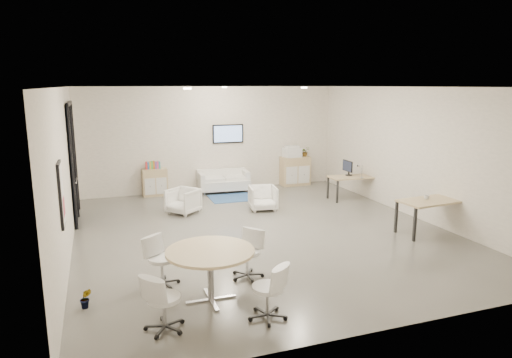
{
  "coord_description": "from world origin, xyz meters",
  "views": [
    {
      "loc": [
        -3.4,
        -9.21,
        3.24
      ],
      "look_at": [
        -0.01,
        0.4,
        1.14
      ],
      "focal_mm": 32.0,
      "sensor_mm": 36.0,
      "label": 1
    }
  ],
  "objects": [
    {
      "name": "books",
      "position": [
        -1.86,
        4.29,
        0.92
      ],
      "size": [
        0.42,
        0.14,
        0.22
      ],
      "color": "red",
      "rests_on": "sideboard_left"
    },
    {
      "name": "glass_door",
      "position": [
        -3.95,
        2.51,
        1.5
      ],
      "size": [
        0.09,
        1.9,
        2.85
      ],
      "color": "black",
      "rests_on": "room_shell"
    },
    {
      "name": "plant_cabinet",
      "position": [
        3.06,
        4.23,
        1.06
      ],
      "size": [
        0.3,
        0.33,
        0.24
      ],
      "primitive_type": "imported",
      "rotation": [
        0.0,
        0.0,
        0.09
      ],
      "color": "#3F7F3F",
      "rests_on": "sideboard_right"
    },
    {
      "name": "printer",
      "position": [
        2.6,
        4.25,
        1.11
      ],
      "size": [
        0.54,
        0.46,
        0.37
      ],
      "rotation": [
        0.0,
        0.0,
        0.05
      ],
      "color": "white",
      "rests_on": "sideboard_right"
    },
    {
      "name": "armchair_right",
      "position": [
        0.65,
        1.72,
        0.35
      ],
      "size": [
        0.78,
        0.74,
        0.7
      ],
      "primitive_type": "imported",
      "rotation": [
        0.0,
        0.0,
        -0.16
      ],
      "color": "silver",
      "rests_on": "room_shell"
    },
    {
      "name": "wall_tv",
      "position": [
        0.5,
        4.46,
        1.75
      ],
      "size": [
        0.98,
        0.06,
        0.58
      ],
      "color": "black",
      "rests_on": "room_shell"
    },
    {
      "name": "armchair_left",
      "position": [
        -1.39,
        2.1,
        0.36
      ],
      "size": [
        0.94,
        0.95,
        0.71
      ],
      "primitive_type": "imported",
      "rotation": [
        0.0,
        0.0,
        -0.87
      ],
      "color": "silver",
      "rests_on": "room_shell"
    },
    {
      "name": "desk_front",
      "position": [
        3.49,
        -1.35,
        0.69
      ],
      "size": [
        1.53,
        0.86,
        0.77
      ],
      "rotation": [
        0.0,
        0.0,
        0.09
      ],
      "color": "tan",
      "rests_on": "room_shell"
    },
    {
      "name": "blue_rug",
      "position": [
        0.4,
        3.22,
        0.01
      ],
      "size": [
        1.61,
        1.1,
        0.01
      ],
      "primitive_type": "cube",
      "rotation": [
        0.0,
        0.0,
        -0.02
      ],
      "color": "navy",
      "rests_on": "room_shell"
    },
    {
      "name": "meeting_chairs",
      "position": [
        -1.9,
        -2.87,
        0.41
      ],
      "size": [
        2.4,
        2.4,
        0.82
      ],
      "color": "white",
      "rests_on": "room_shell"
    },
    {
      "name": "sideboard_right",
      "position": [
        2.72,
        4.25,
        0.47
      ],
      "size": [
        0.94,
        0.46,
        0.94
      ],
      "color": "tan",
      "rests_on": "room_shell"
    },
    {
      "name": "artwork",
      "position": [
        -3.97,
        -1.6,
        1.55
      ],
      "size": [
        0.05,
        0.54,
        1.04
      ],
      "color": "black",
      "rests_on": "room_shell"
    },
    {
      "name": "sideboard_left",
      "position": [
        -1.83,
        4.29,
        0.4
      ],
      "size": [
        0.72,
        0.38,
        0.81
      ],
      "color": "tan",
      "rests_on": "room_shell"
    },
    {
      "name": "cup",
      "position": [
        3.39,
        -1.27,
        0.82
      ],
      "size": [
        0.11,
        0.09,
        0.11
      ],
      "primitive_type": "imported",
      "rotation": [
        0.0,
        0.0,
        0.05
      ],
      "color": "white",
      "rests_on": "desk_front"
    },
    {
      "name": "ceiling_spots",
      "position": [
        -0.2,
        0.83,
        3.18
      ],
      "size": [
        3.14,
        4.14,
        0.03
      ],
      "color": "#FFEAC6",
      "rests_on": "room_shell"
    },
    {
      "name": "desk_rear",
      "position": [
        3.46,
        1.97,
        0.6
      ],
      "size": [
        1.32,
        0.73,
        0.67
      ],
      "rotation": [
        0.0,
        0.0,
        -0.07
      ],
      "color": "tan",
      "rests_on": "room_shell"
    },
    {
      "name": "round_table",
      "position": [
        -1.9,
        -2.87,
        0.74
      ],
      "size": [
        1.34,
        1.34,
        0.82
      ],
      "color": "tan",
      "rests_on": "room_shell"
    },
    {
      "name": "room_shell",
      "position": [
        0.0,
        0.0,
        1.6
      ],
      "size": [
        9.6,
        10.6,
        4.8
      ],
      "color": "#5C5A54",
      "rests_on": "ground"
    },
    {
      "name": "monitor",
      "position": [
        3.41,
        2.12,
        0.9
      ],
      "size": [
        0.2,
        0.5,
        0.44
      ],
      "color": "black",
      "rests_on": "desk_rear"
    },
    {
      "name": "plant_floor",
      "position": [
        -3.7,
        -2.49,
        0.07
      ],
      "size": [
        0.2,
        0.32,
        0.14
      ],
      "primitive_type": "imported",
      "rotation": [
        0.0,
        0.0,
        -0.08
      ],
      "color": "#3F7F3F",
      "rests_on": "room_shell"
    },
    {
      "name": "loveseat",
      "position": [
        0.23,
        4.11,
        0.31
      ],
      "size": [
        1.6,
        0.89,
        0.58
      ],
      "rotation": [
        0.0,
        0.0,
        -0.08
      ],
      "color": "silver",
      "rests_on": "room_shell"
    }
  ]
}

